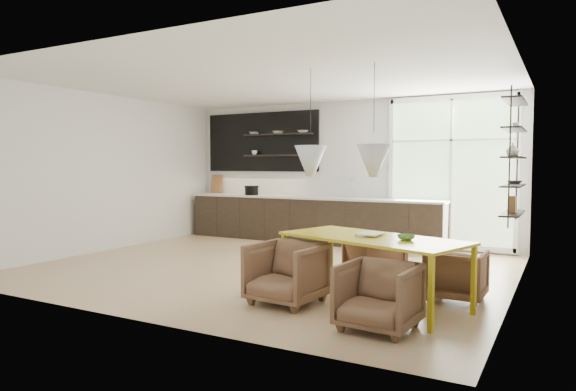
% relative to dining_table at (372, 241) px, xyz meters
% --- Properties ---
extents(room, '(7.02, 6.01, 2.91)m').
position_rel_dining_table_xyz_m(room, '(-1.52, 2.33, 0.74)').
color(room, tan).
rests_on(room, ground).
extents(kitchen_run, '(5.54, 0.69, 2.75)m').
position_rel_dining_table_xyz_m(kitchen_run, '(-2.80, 3.93, -0.12)').
color(kitchen_run, black).
rests_on(kitchen_run, ground).
extents(right_shelving, '(0.26, 1.22, 1.90)m').
position_rel_dining_table_xyz_m(right_shelving, '(1.26, 2.41, 0.93)').
color(right_shelving, black).
rests_on(right_shelving, ground).
extents(dining_table, '(2.31, 1.55, 0.78)m').
position_rel_dining_table_xyz_m(dining_table, '(0.00, 0.00, 0.00)').
color(dining_table, gold).
rests_on(dining_table, ground).
extents(armchair_back_left, '(0.93, 0.93, 0.61)m').
position_rel_dining_table_xyz_m(armchair_back_left, '(-0.33, 1.07, -0.42)').
color(armchair_back_left, brown).
rests_on(armchair_back_left, ground).
extents(armchair_back_right, '(0.66, 0.68, 0.60)m').
position_rel_dining_table_xyz_m(armchair_back_right, '(0.82, 0.63, -0.42)').
color(armchair_back_right, brown).
rests_on(armchair_back_right, ground).
extents(armchair_front_left, '(0.82, 0.84, 0.71)m').
position_rel_dining_table_xyz_m(armchair_front_left, '(-0.87, -0.46, -0.37)').
color(armchair_front_left, brown).
rests_on(armchair_front_left, ground).
extents(armchair_front_right, '(0.76, 0.77, 0.66)m').
position_rel_dining_table_xyz_m(armchair_front_right, '(0.37, -0.86, -0.39)').
color(armchair_front_right, brown).
rests_on(armchair_front_right, ground).
extents(wire_stool, '(0.36, 0.36, 0.46)m').
position_rel_dining_table_xyz_m(wire_stool, '(-1.29, -0.10, -0.43)').
color(wire_stool, black).
rests_on(wire_stool, ground).
extents(table_book, '(0.28, 0.36, 0.03)m').
position_rel_dining_table_xyz_m(table_book, '(-0.18, 0.10, 0.07)').
color(table_book, white).
rests_on(table_book, dining_table).
extents(table_bowl, '(0.23, 0.23, 0.06)m').
position_rel_dining_table_xyz_m(table_bowl, '(0.41, -0.06, 0.08)').
color(table_bowl, '#4E7E46').
rests_on(table_bowl, dining_table).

